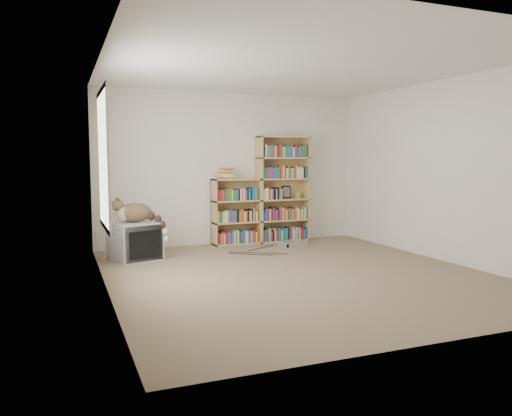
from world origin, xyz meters
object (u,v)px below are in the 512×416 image
object	(u,v)px
cat	(139,215)
bookcase_tall	(282,192)
crt_tv	(135,241)
bookcase_short	(236,214)
dvd_player	(293,244)

from	to	relation	value
cat	bookcase_tall	xyz separation A→B (m)	(2.55, 0.76, 0.22)
crt_tv	cat	size ratio (longest dim) A/B	1.00
bookcase_tall	cat	bearing A→B (deg)	-163.51
bookcase_short	bookcase_tall	bearing A→B (deg)	0.01
dvd_player	bookcase_tall	bearing A→B (deg)	67.03
cat	bookcase_tall	size ratio (longest dim) A/B	0.42
crt_tv	bookcase_short	xyz separation A→B (m)	(1.76, 0.75, 0.24)
bookcase_tall	dvd_player	distance (m)	0.99
crt_tv	bookcase_tall	size ratio (longest dim) A/B	0.42
bookcase_short	dvd_player	world-z (taller)	bookcase_short
crt_tv	dvd_player	size ratio (longest dim) A/B	1.95
crt_tv	dvd_player	xyz separation A→B (m)	(2.54, 0.18, -0.22)
crt_tv	bookcase_tall	bearing A→B (deg)	-3.32
cat	bookcase_short	bearing A→B (deg)	15.68
crt_tv	cat	bearing A→B (deg)	-22.12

